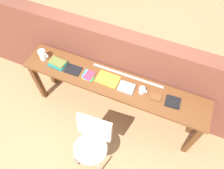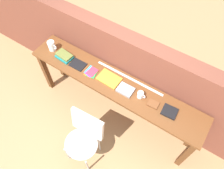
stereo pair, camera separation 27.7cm
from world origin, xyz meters
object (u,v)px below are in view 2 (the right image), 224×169
object	(u,v)px
book_stack_leftmost	(64,56)
chair_white_moulded	(84,137)
pitcher_white	(52,46)
leather_journal_brown	(153,104)
pamphlet_pile_colourful	(91,72)
book_open_centre	(109,79)
mug	(141,95)
magazine_cycling	(78,65)
book_repair_rightmost	(169,112)

from	to	relation	value
book_stack_leftmost	chair_white_moulded	bearing A→B (deg)	-40.50
pitcher_white	leather_journal_brown	bearing A→B (deg)	-0.22
pitcher_white	book_stack_leftmost	xyz separation A→B (m)	(0.23, -0.02, -0.05)
pitcher_white	pamphlet_pile_colourful	distance (m)	0.71
book_open_centre	mug	world-z (taller)	mug
chair_white_moulded	book_stack_leftmost	xyz separation A→B (m)	(-0.81, 0.69, 0.38)
chair_white_moulded	mug	distance (m)	0.90
magazine_cycling	leather_journal_brown	distance (m)	1.14
chair_white_moulded	leather_journal_brown	size ratio (longest dim) A/B	6.86
magazine_cycling	book_repair_rightmost	xyz separation A→B (m)	(1.35, 0.03, 0.01)
chair_white_moulded	book_stack_leftmost	distance (m)	1.13
pitcher_white	magazine_cycling	distance (m)	0.48
pamphlet_pile_colourful	book_repair_rightmost	xyz separation A→B (m)	(1.12, 0.03, 0.01)
book_repair_rightmost	leather_journal_brown	bearing A→B (deg)	179.48
pamphlet_pile_colourful	leather_journal_brown	distance (m)	0.91
pamphlet_pile_colourful	book_open_centre	world-z (taller)	book_open_centre
mug	leather_journal_brown	size ratio (longest dim) A/B	0.85
chair_white_moulded	book_stack_leftmost	world-z (taller)	book_stack_leftmost
pamphlet_pile_colourful	book_repair_rightmost	world-z (taller)	book_repair_rightmost
pitcher_white	pamphlet_pile_colourful	world-z (taller)	pitcher_white
chair_white_moulded	magazine_cycling	xyz separation A→B (m)	(-0.57, 0.69, 0.36)
book_open_centre	mug	size ratio (longest dim) A/B	2.69
magazine_cycling	book_repair_rightmost	world-z (taller)	book_repair_rightmost
book_repair_rightmost	pamphlet_pile_colourful	bearing A→B (deg)	177.51
book_open_centre	pitcher_white	bearing A→B (deg)	-177.22
magazine_cycling	book_repair_rightmost	size ratio (longest dim) A/B	1.20
chair_white_moulded	leather_journal_brown	world-z (taller)	leather_journal_brown
mug	leather_journal_brown	bearing A→B (deg)	-2.90
pamphlet_pile_colourful	mug	world-z (taller)	mug
mug	magazine_cycling	bearing A→B (deg)	-178.40
book_stack_leftmost	book_repair_rightmost	world-z (taller)	book_stack_leftmost
chair_white_moulded	pitcher_white	bearing A→B (deg)	145.71
pamphlet_pile_colourful	magazine_cycling	bearing A→B (deg)	179.79
pitcher_white	book_repair_rightmost	world-z (taller)	pitcher_white
pitcher_white	leather_journal_brown	world-z (taller)	pitcher_white
magazine_cycling	book_open_centre	bearing A→B (deg)	3.40
pitcher_white	book_repair_rightmost	size ratio (longest dim) A/B	1.04
book_open_centre	leather_journal_brown	size ratio (longest dim) A/B	2.27
magazine_cycling	leather_journal_brown	xyz separation A→B (m)	(1.14, 0.02, 0.01)
magazine_cycling	book_open_centre	xyz separation A→B (m)	(0.49, 0.04, 0.00)
leather_journal_brown	book_repair_rightmost	world-z (taller)	book_repair_rightmost
leather_journal_brown	pitcher_white	bearing A→B (deg)	176.46
leather_journal_brown	mug	bearing A→B (deg)	173.78
pitcher_white	book_open_centre	distance (m)	0.96
magazine_cycling	pamphlet_pile_colourful	size ratio (longest dim) A/B	1.19
pitcher_white	book_open_centre	xyz separation A→B (m)	(0.96, 0.01, -0.07)
chair_white_moulded	pamphlet_pile_colourful	size ratio (longest dim) A/B	5.01
pitcher_white	leather_journal_brown	size ratio (longest dim) A/B	1.41
leather_journal_brown	book_repair_rightmost	xyz separation A→B (m)	(0.21, 0.01, 0.00)
chair_white_moulded	magazine_cycling	world-z (taller)	same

